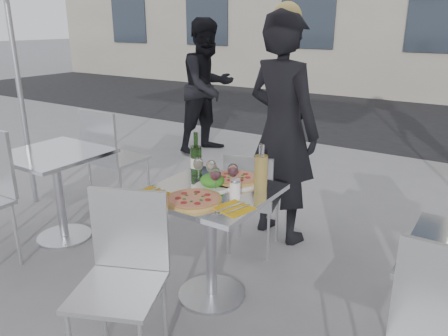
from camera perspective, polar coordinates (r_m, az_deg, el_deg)
The scene contains 21 objects.
ground at distance 3.01m, azimuth -1.62°, elevation -16.31°, with size 80.00×80.00×0.00m, color slate.
street_asphalt at distance 8.81m, azimuth 23.28°, elevation 5.77°, with size 24.00×5.00×0.00m, color black.
main_table at distance 2.74m, azimuth -1.72°, elevation -7.02°, with size 0.72×0.72×0.75m.
side_table_left at distance 3.74m, azimuth -20.96°, elevation -1.14°, with size 0.72×0.72×0.75m.
chair_far at distance 3.29m, azimuth 3.53°, elevation -3.58°, with size 0.46×0.46×0.82m.
chair_near at distance 2.33m, azimuth -12.98°, elevation -12.36°, with size 0.55×0.56×0.92m.
side_chair_lfar at distance 4.16m, azimuth -14.75°, elevation 2.02°, with size 0.45×0.47×0.98m.
woman_diner at distance 3.49m, azimuth 7.60°, elevation 4.90°, with size 0.66×0.43×1.81m, color black.
pedestrian_a at distance 5.99m, azimuth -2.12°, elevation 10.54°, with size 0.87×0.67×1.78m, color black.
pizza_near at distance 2.50m, azimuth -3.98°, elevation -4.13°, with size 0.32×0.32×0.02m.
pizza_far at distance 2.79m, azimuth 1.54°, elevation -1.46°, with size 0.33×0.33×0.03m.
salad_plate at distance 2.69m, azimuth -1.53°, elevation -1.79°, with size 0.22×0.22×0.09m.
wine_bottle at distance 2.88m, azimuth -3.66°, elevation 1.17°, with size 0.07×0.08×0.29m.
carafe at distance 2.62m, azimuth 4.84°, elevation -0.53°, with size 0.08×0.08×0.29m.
sugar_shaker at distance 2.54m, azimuth 1.46°, elevation -2.63°, with size 0.06×0.06×0.11m.
wineglass_white_a at distance 2.78m, azimuth -3.37°, elevation 0.42°, with size 0.07×0.07×0.16m.
wineglass_white_b at distance 2.72m, azimuth -1.65°, elevation 0.09°, with size 0.07×0.07×0.16m.
wineglass_red_a at distance 2.59m, azimuth -1.14°, elevation -0.90°, with size 0.07×0.07×0.16m.
wineglass_red_b at distance 2.65m, azimuth 1.17°, elevation -0.41°, with size 0.07×0.07×0.16m.
napkin_left at distance 2.64m, azimuth -9.71°, elevation -3.29°, with size 0.20×0.20×0.01m.
napkin_right at distance 2.40m, azimuth 1.30°, elevation -5.26°, with size 0.22×0.22×0.01m.
Camera 1 is at (1.42, -2.03, 1.72)m, focal length 35.00 mm.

